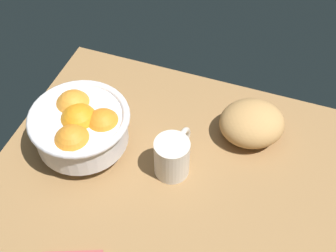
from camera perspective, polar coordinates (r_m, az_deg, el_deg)
The scene contains 4 objects.
ground_plane at distance 93.89cm, azimuth 0.99°, elevation -8.49°, with size 78.06×67.29×3.00cm, color olive.
fruit_bowl at distance 95.27cm, azimuth -10.92°, elevation 0.01°, with size 21.08×21.08×11.93cm.
bread_loaf at distance 99.41cm, azimuth 10.55°, elevation 0.36°, with size 14.20×12.75×8.36cm, color tan.
mug at distance 91.87cm, azimuth 0.61°, elevation -3.81°, with size 7.29×11.58×8.88cm.
Camera 1 is at (15.22, -47.27, 78.18)cm, focal length 48.22 mm.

